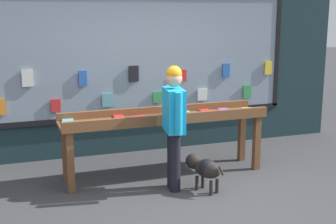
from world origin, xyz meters
TOP-DOWN VIEW (x-y plane):
  - ground_plane at (0.00, 0.00)m, footprint 40.00×40.00m
  - shopfront_facade at (-0.04, 2.39)m, footprint 7.11×0.29m
  - display_table_main at (0.00, 1.08)m, footprint 2.87×0.62m
  - person_browsing at (-0.06, 0.53)m, footprint 0.28×0.64m
  - small_dog at (0.29, 0.34)m, footprint 0.39×0.59m

SIDE VIEW (x-z plane):
  - ground_plane at x=0.00m, z-range 0.00..0.00m
  - small_dog at x=0.29m, z-range 0.08..0.53m
  - display_table_main at x=0.00m, z-range 0.29..1.22m
  - person_browsing at x=-0.06m, z-range 0.13..1.73m
  - shopfront_facade at x=-0.04m, z-range -0.02..3.29m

